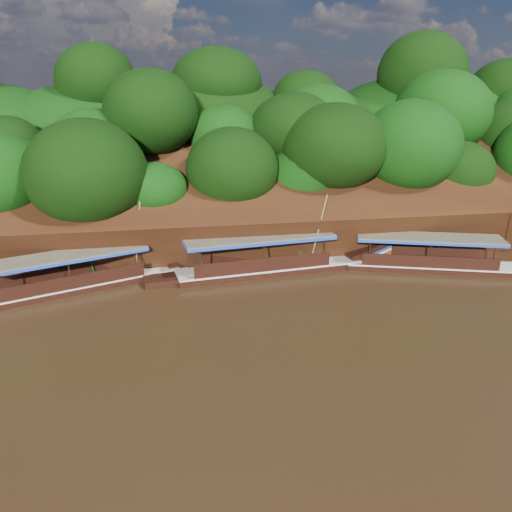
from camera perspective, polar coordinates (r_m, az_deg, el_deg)
The scene contains 6 objects.
ground at distance 28.31m, azimuth 7.71°, elevation -7.56°, with size 160.00×160.00×0.00m, color black.
riverbank at distance 48.71m, azimuth -0.44°, elevation 5.95°, with size 120.00×30.06×19.40m.
boat_0 at distance 38.42m, azimuth 21.24°, elevation -0.75°, with size 15.10×6.76×6.97m.
boat_1 at distance 35.72m, azimuth 2.88°, elevation -0.78°, with size 16.03×4.14×6.15m.
boat_2 at distance 34.68m, azimuth -18.14°, elevation -2.42°, with size 15.17×7.67×5.70m.
reeds at distance 35.81m, azimuth -2.68°, elevation -0.28°, with size 49.90×2.24×2.22m.
Camera 1 is at (-8.29, -24.15, 12.23)m, focal length 35.00 mm.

